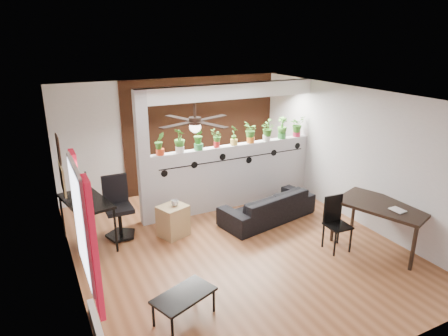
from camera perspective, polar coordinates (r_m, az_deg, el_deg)
room_shell at (r=6.62m, az=1.43°, el=-1.01°), size 6.30×7.10×2.90m
partition_wall at (r=8.43m, az=1.40°, el=-1.10°), size 3.60×0.18×1.35m
ceiling_header at (r=8.01m, az=1.50°, el=10.93°), size 3.60×0.18×0.30m
pier_column at (r=7.57m, az=-11.44°, el=1.16°), size 0.22×0.20×2.60m
brick_panel at (r=9.52m, az=-2.75°, el=5.14°), size 3.90×0.05×2.60m
vine_decal at (r=8.22m, az=1.73°, el=1.35°), size 3.31×0.01×0.30m
window_assembly at (r=4.76m, az=-19.53°, el=-7.65°), size 0.09×1.30×1.55m
baseboard_heater at (r=5.52m, az=-17.65°, el=-20.96°), size 0.08×1.00×0.18m
corkboard at (r=6.81m, az=-22.09°, el=-1.43°), size 0.03×0.60×0.45m
framed_art at (r=6.62m, az=-22.60°, el=2.50°), size 0.03×0.34×0.44m
ceiling_fan at (r=5.75m, az=-4.16°, el=6.40°), size 1.19×1.19×0.43m
potted_plant_0 at (r=7.58m, az=-9.18°, el=3.55°), size 0.23×0.19×0.44m
potted_plant_1 at (r=7.70m, az=-6.38°, el=4.00°), size 0.29×0.31×0.46m
potted_plant_2 at (r=7.83m, az=-3.67°, el=4.43°), size 0.23×0.28×0.49m
potted_plant_3 at (r=8.01m, az=-1.06°, el=4.33°), size 0.21×0.18×0.37m
potted_plant_4 at (r=8.17m, az=1.45°, el=4.81°), size 0.19×0.22×0.41m
potted_plant_5 at (r=8.36m, az=3.85°, el=5.21°), size 0.23×0.27×0.45m
potted_plant_6 at (r=8.56m, az=6.14°, el=5.47°), size 0.21×0.25×0.45m
potted_plant_7 at (r=8.77m, az=8.32°, el=5.78°), size 0.31×0.28×0.47m
potted_plant_8 at (r=9.00m, az=10.40°, el=5.96°), size 0.28×0.25×0.46m
sofa at (r=7.99m, az=6.24°, el=-5.46°), size 1.99×1.09×0.55m
cube_shelf at (r=7.39m, az=-7.28°, el=-7.49°), size 0.60×0.57×0.58m
cup at (r=7.26m, az=-7.02°, el=-4.97°), size 0.16×0.16×0.11m
computer_desk at (r=7.23m, az=-19.13°, el=-4.91°), size 0.84×1.27×0.84m
monitor at (r=7.31m, az=-19.46°, el=-3.19°), size 0.35×0.10×0.20m
office_chair at (r=7.48m, az=-14.85°, el=-5.95°), size 0.58×0.58×1.12m
dining_table at (r=7.33m, az=21.75°, el=-5.41°), size 1.32×1.66×0.79m
book at (r=7.05m, az=23.08°, el=-5.71°), size 0.18×0.24×0.02m
folding_chair at (r=7.08m, az=15.60°, el=-6.90°), size 0.41×0.41×0.94m
coffee_table at (r=5.39m, az=-5.74°, el=-17.86°), size 0.91×0.70×0.37m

